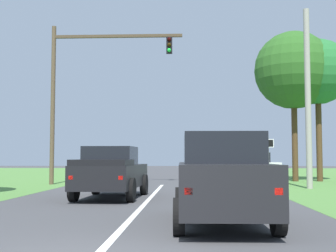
# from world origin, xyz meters

# --- Properties ---
(ground_plane) EXTENTS (120.00, 120.00, 0.00)m
(ground_plane) POSITION_xyz_m (0.00, 9.97, 0.00)
(ground_plane) COLOR #424244
(red_suv_near) EXTENTS (2.14, 4.77, 2.00)m
(red_suv_near) POSITION_xyz_m (2.12, 3.90, 1.05)
(red_suv_near) COLOR black
(red_suv_near) RESTS_ON ground_plane
(pickup_truck_lead) EXTENTS (2.35, 4.94, 1.87)m
(pickup_truck_lead) POSITION_xyz_m (-1.41, 10.05, 0.95)
(pickup_truck_lead) COLOR black
(pickup_truck_lead) RESTS_ON ground_plane
(traffic_light) EXTENTS (7.27, 0.40, 8.78)m
(traffic_light) POSITION_xyz_m (-4.34, 18.17, 5.71)
(traffic_light) COLOR brown
(traffic_light) RESTS_ON ground_plane
(keep_moving_sign) EXTENTS (0.60, 0.09, 2.56)m
(keep_moving_sign) POSITION_xyz_m (5.58, 17.58, 1.64)
(keep_moving_sign) COLOR gray
(keep_moving_sign) RESTS_ON ground_plane
(oak_tree_right) EXTENTS (4.07, 4.07, 8.83)m
(oak_tree_right) POSITION_xyz_m (9.47, 21.93, 6.75)
(oak_tree_right) COLOR #4C351E
(oak_tree_right) RESTS_ON ground_plane
(crossing_suv_far) EXTENTS (4.25, 2.11, 1.76)m
(crossing_suv_far) POSITION_xyz_m (4.79, 21.21, 0.92)
(crossing_suv_far) COLOR silver
(crossing_suv_far) RESTS_ON ground_plane
(utility_pole_right) EXTENTS (0.28, 0.28, 8.64)m
(utility_pole_right) POSITION_xyz_m (7.11, 15.38, 4.32)
(utility_pole_right) COLOR #9E998E
(utility_pole_right) RESTS_ON ground_plane
(extra_tree_1) EXTENTS (4.85, 4.85, 9.34)m
(extra_tree_1) POSITION_xyz_m (7.99, 21.96, 6.89)
(extra_tree_1) COLOR #4C351E
(extra_tree_1) RESTS_ON ground_plane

